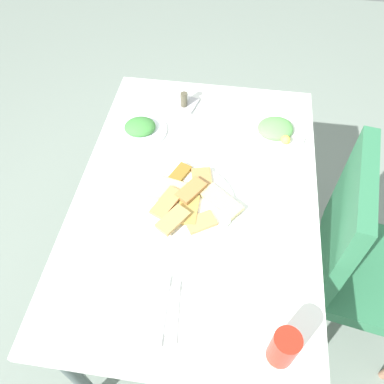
{
  "coord_description": "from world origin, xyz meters",
  "views": [
    {
      "loc": [
        0.77,
        0.1,
        1.75
      ],
      "look_at": [
        0.02,
        -0.01,
        0.77
      ],
      "focal_mm": 36.58,
      "sensor_mm": 36.0,
      "label": 1
    }
  ],
  "objects_px": {
    "pide_platter": "(185,201)",
    "soda_can": "(284,348)",
    "salad_plate_greens": "(140,128)",
    "fork": "(164,310)",
    "spoon": "(177,312)",
    "salad_plate_rice": "(275,130)",
    "dining_table": "(196,209)",
    "condiment_caddy": "(185,101)",
    "dining_chair": "(361,256)",
    "paper_napkin": "(171,311)"
  },
  "relations": [
    {
      "from": "pide_platter",
      "to": "soda_can",
      "type": "xyz_separation_m",
      "value": [
        0.43,
        0.3,
        0.05
      ]
    },
    {
      "from": "salad_plate_greens",
      "to": "fork",
      "type": "distance_m",
      "value": 0.69
    },
    {
      "from": "spoon",
      "to": "salad_plate_rice",
      "type": "bearing_deg",
      "value": 155.34
    },
    {
      "from": "salad_plate_rice",
      "to": "spoon",
      "type": "bearing_deg",
      "value": -18.77
    },
    {
      "from": "salad_plate_rice",
      "to": "fork",
      "type": "height_order",
      "value": "salad_plate_rice"
    },
    {
      "from": "dining_table",
      "to": "fork",
      "type": "distance_m",
      "value": 0.41
    },
    {
      "from": "dining_table",
      "to": "salad_plate_greens",
      "type": "xyz_separation_m",
      "value": [
        -0.26,
        -0.25,
        0.1
      ]
    },
    {
      "from": "fork",
      "to": "condiment_caddy",
      "type": "bearing_deg",
      "value": -177.88
    },
    {
      "from": "pide_platter",
      "to": "salad_plate_greens",
      "type": "relative_size",
      "value": 1.85
    },
    {
      "from": "soda_can",
      "to": "pide_platter",
      "type": "bearing_deg",
      "value": -144.87
    },
    {
      "from": "dining_chair",
      "to": "condiment_caddy",
      "type": "xyz_separation_m",
      "value": [
        -0.47,
        -0.69,
        0.22
      ]
    },
    {
      "from": "pide_platter",
      "to": "soda_can",
      "type": "bearing_deg",
      "value": 35.13
    },
    {
      "from": "dining_chair",
      "to": "soda_can",
      "type": "bearing_deg",
      "value": -36.09
    },
    {
      "from": "salad_plate_rice",
      "to": "paper_napkin",
      "type": "distance_m",
      "value": 0.77
    },
    {
      "from": "dining_chair",
      "to": "spoon",
      "type": "height_order",
      "value": "dining_chair"
    },
    {
      "from": "salad_plate_greens",
      "to": "fork",
      "type": "bearing_deg",
      "value": 17.91
    },
    {
      "from": "pide_platter",
      "to": "soda_can",
      "type": "height_order",
      "value": "soda_can"
    },
    {
      "from": "paper_napkin",
      "to": "condiment_caddy",
      "type": "bearing_deg",
      "value": -173.69
    },
    {
      "from": "dining_table",
      "to": "soda_can",
      "type": "relative_size",
      "value": 9.43
    },
    {
      "from": "paper_napkin",
      "to": "pide_platter",
      "type": "bearing_deg",
      "value": -177.49
    },
    {
      "from": "paper_napkin",
      "to": "spoon",
      "type": "height_order",
      "value": "spoon"
    },
    {
      "from": "pide_platter",
      "to": "salad_plate_greens",
      "type": "xyz_separation_m",
      "value": [
        -0.3,
        -0.22,
        0.0
      ]
    },
    {
      "from": "paper_napkin",
      "to": "fork",
      "type": "distance_m",
      "value": 0.02
    },
    {
      "from": "spoon",
      "to": "condiment_caddy",
      "type": "relative_size",
      "value": 1.53
    },
    {
      "from": "pide_platter",
      "to": "salad_plate_rice",
      "type": "height_order",
      "value": "salad_plate_rice"
    },
    {
      "from": "soda_can",
      "to": "condiment_caddy",
      "type": "distance_m",
      "value": 0.98
    },
    {
      "from": "salad_plate_greens",
      "to": "spoon",
      "type": "xyz_separation_m",
      "value": [
        0.66,
        0.25,
        -0.01
      ]
    },
    {
      "from": "condiment_caddy",
      "to": "soda_can",
      "type": "bearing_deg",
      "value": 22.68
    },
    {
      "from": "paper_napkin",
      "to": "condiment_caddy",
      "type": "height_order",
      "value": "condiment_caddy"
    },
    {
      "from": "salad_plate_rice",
      "to": "condiment_caddy",
      "type": "xyz_separation_m",
      "value": [
        -0.11,
        -0.35,
        0.01
      ]
    },
    {
      "from": "condiment_caddy",
      "to": "salad_plate_greens",
      "type": "bearing_deg",
      "value": -39.08
    },
    {
      "from": "pide_platter",
      "to": "paper_napkin",
      "type": "height_order",
      "value": "pide_platter"
    },
    {
      "from": "paper_napkin",
      "to": "dining_chair",
      "type": "bearing_deg",
      "value": 121.13
    },
    {
      "from": "soda_can",
      "to": "spoon",
      "type": "xyz_separation_m",
      "value": [
        -0.07,
        -0.27,
        -0.06
      ]
    },
    {
      "from": "dining_chair",
      "to": "pide_platter",
      "type": "distance_m",
      "value": 0.65
    },
    {
      "from": "salad_plate_rice",
      "to": "fork",
      "type": "distance_m",
      "value": 0.77
    },
    {
      "from": "fork",
      "to": "salad_plate_rice",
      "type": "bearing_deg",
      "value": 155.74
    },
    {
      "from": "dining_table",
      "to": "dining_chair",
      "type": "relative_size",
      "value": 1.23
    },
    {
      "from": "salad_plate_greens",
      "to": "salad_plate_rice",
      "type": "bearing_deg",
      "value": 97.05
    },
    {
      "from": "dining_chair",
      "to": "pide_platter",
      "type": "height_order",
      "value": "dining_chair"
    },
    {
      "from": "salad_plate_rice",
      "to": "soda_can",
      "type": "height_order",
      "value": "soda_can"
    },
    {
      "from": "soda_can",
      "to": "condiment_caddy",
      "type": "xyz_separation_m",
      "value": [
        -0.9,
        -0.38,
        -0.04
      ]
    },
    {
      "from": "soda_can",
      "to": "paper_napkin",
      "type": "xyz_separation_m",
      "value": [
        -0.07,
        -0.28,
        -0.06
      ]
    },
    {
      "from": "paper_napkin",
      "to": "fork",
      "type": "xyz_separation_m",
      "value": [
        0.0,
        -0.02,
        0.0
      ]
    },
    {
      "from": "dining_table",
      "to": "salad_plate_greens",
      "type": "relative_size",
      "value": 5.9
    },
    {
      "from": "dining_table",
      "to": "condiment_caddy",
      "type": "xyz_separation_m",
      "value": [
        -0.43,
        -0.11,
        0.11
      ]
    },
    {
      "from": "condiment_caddy",
      "to": "paper_napkin",
      "type": "bearing_deg",
      "value": 6.31
    },
    {
      "from": "fork",
      "to": "spoon",
      "type": "relative_size",
      "value": 1.15
    },
    {
      "from": "dining_chair",
      "to": "condiment_caddy",
      "type": "distance_m",
      "value": 0.86
    },
    {
      "from": "salad_plate_rice",
      "to": "spoon",
      "type": "distance_m",
      "value": 0.76
    }
  ]
}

